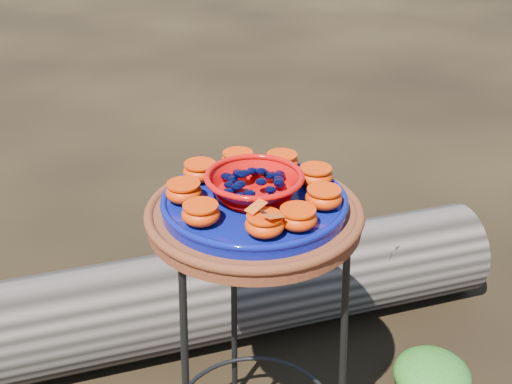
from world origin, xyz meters
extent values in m
cylinder|color=#4A210F|center=(0.00, 0.00, 0.72)|extent=(0.44, 0.44, 0.04)
cylinder|color=#090F5E|center=(0.00, 0.00, 0.75)|extent=(0.38, 0.38, 0.03)
ellipsoid|color=red|center=(-0.02, -0.14, 0.78)|extent=(0.07, 0.07, 0.04)
ellipsoid|color=red|center=(0.05, -0.13, 0.78)|extent=(0.07, 0.07, 0.04)
ellipsoid|color=red|center=(0.12, -0.07, 0.78)|extent=(0.07, 0.07, 0.04)
ellipsoid|color=red|center=(0.14, 0.02, 0.78)|extent=(0.07, 0.07, 0.04)
ellipsoid|color=red|center=(0.09, 0.11, 0.78)|extent=(0.07, 0.07, 0.04)
ellipsoid|color=red|center=(0.00, 0.14, 0.78)|extent=(0.07, 0.07, 0.04)
ellipsoid|color=red|center=(-0.09, 0.11, 0.78)|extent=(0.07, 0.07, 0.04)
ellipsoid|color=red|center=(-0.14, 0.03, 0.78)|extent=(0.07, 0.07, 0.04)
ellipsoid|color=red|center=(-0.12, -0.07, 0.78)|extent=(0.07, 0.07, 0.04)
ellipsoid|color=#1C5319|center=(0.56, 0.09, 0.06)|extent=(0.22, 0.22, 0.11)
ellipsoid|color=#1C5319|center=(-0.23, 0.66, 0.07)|extent=(0.27, 0.27, 0.14)
camera|label=1|loc=(-0.30, -1.11, 1.38)|focal=45.00mm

